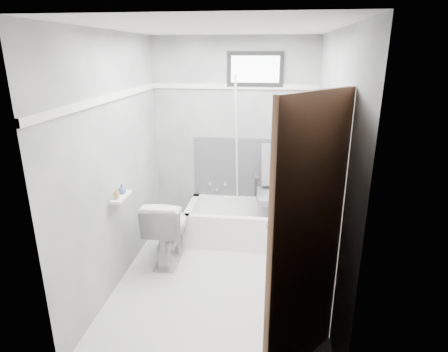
% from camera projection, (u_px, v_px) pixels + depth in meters
% --- Properties ---
extents(floor, '(2.60, 2.60, 0.00)m').
position_uv_depth(floor, '(220.00, 279.00, 3.83)').
color(floor, white).
rests_on(floor, ground).
extents(ceiling, '(2.60, 2.60, 0.00)m').
position_uv_depth(ceiling, '(219.00, 28.00, 3.07)').
color(ceiling, silver).
rests_on(ceiling, floor).
extents(wall_back, '(2.00, 0.02, 2.40)m').
position_uv_depth(wall_back, '(234.00, 137.00, 4.67)').
color(wall_back, slate).
rests_on(wall_back, floor).
extents(wall_front, '(2.00, 0.02, 2.40)m').
position_uv_depth(wall_front, '(189.00, 231.00, 2.22)').
color(wall_front, slate).
rests_on(wall_front, floor).
extents(wall_left, '(0.02, 2.60, 2.40)m').
position_uv_depth(wall_left, '(116.00, 163.00, 3.57)').
color(wall_left, slate).
rests_on(wall_left, floor).
extents(wall_right, '(0.02, 2.60, 2.40)m').
position_uv_depth(wall_right, '(330.00, 171.00, 3.33)').
color(wall_right, slate).
rests_on(wall_right, floor).
extents(bathtub, '(1.50, 0.70, 0.42)m').
position_uv_depth(bathtub, '(248.00, 223.00, 4.61)').
color(bathtub, white).
rests_on(bathtub, floor).
extents(office_chair, '(0.67, 0.67, 1.03)m').
position_uv_depth(office_chair, '(277.00, 190.00, 4.48)').
color(office_chair, slate).
rests_on(office_chair, bathtub).
extents(toilet, '(0.43, 0.75, 0.73)m').
position_uv_depth(toilet, '(168.00, 229.00, 4.11)').
color(toilet, silver).
rests_on(toilet, floor).
extents(door, '(0.78, 0.78, 2.00)m').
position_uv_depth(door, '(355.00, 269.00, 2.19)').
color(door, brown).
rests_on(door, floor).
extents(window, '(0.66, 0.04, 0.40)m').
position_uv_depth(window, '(255.00, 69.00, 4.37)').
color(window, black).
rests_on(window, wall_back).
extents(backerboard, '(1.50, 0.02, 0.78)m').
position_uv_depth(backerboard, '(253.00, 169.00, 4.76)').
color(backerboard, '#4C4C4F').
rests_on(backerboard, wall_back).
extents(trim_back, '(2.00, 0.02, 0.06)m').
position_uv_depth(trim_back, '(234.00, 86.00, 4.46)').
color(trim_back, white).
rests_on(trim_back, wall_back).
extents(trim_left, '(0.02, 2.60, 0.06)m').
position_uv_depth(trim_left, '(111.00, 98.00, 3.37)').
color(trim_left, white).
rests_on(trim_left, wall_left).
extents(pole, '(0.02, 0.55, 1.89)m').
position_uv_depth(pole, '(237.00, 154.00, 4.49)').
color(pole, white).
rests_on(pole, bathtub).
extents(shelf, '(0.10, 0.32, 0.02)m').
position_uv_depth(shelf, '(121.00, 197.00, 3.56)').
color(shelf, white).
rests_on(shelf, wall_left).
extents(soap_bottle_a, '(0.04, 0.04, 0.10)m').
position_uv_depth(soap_bottle_a, '(116.00, 194.00, 3.46)').
color(soap_bottle_a, tan).
rests_on(soap_bottle_a, shelf).
extents(soap_bottle_b, '(0.11, 0.11, 0.10)m').
position_uv_depth(soap_bottle_b, '(122.00, 189.00, 3.59)').
color(soap_bottle_b, '#455D7E').
rests_on(soap_bottle_b, shelf).
extents(faucet, '(0.26, 0.10, 0.16)m').
position_uv_depth(faucet, '(218.00, 186.00, 4.87)').
color(faucet, silver).
rests_on(faucet, wall_back).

